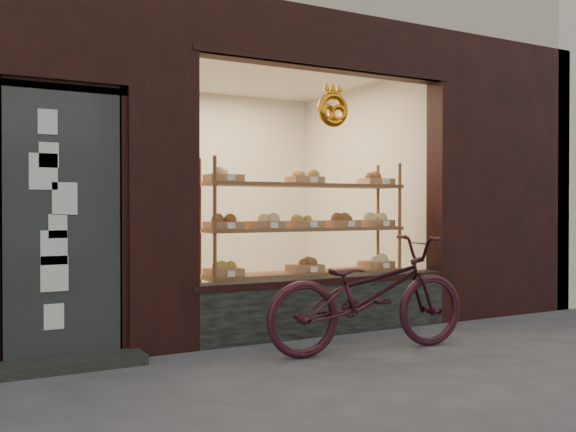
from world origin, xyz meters
TOP-DOWN VIEW (x-y plane):
  - ground at (0.00, 0.00)m, footprint 90.00×90.00m
  - display_shelf at (0.45, 2.55)m, footprint 2.20×0.45m
  - bicycle at (0.35, 1.30)m, footprint 1.92×0.82m

SIDE VIEW (x-z plane):
  - ground at x=0.00m, z-range 0.00..0.00m
  - bicycle at x=0.35m, z-range 0.00..0.98m
  - display_shelf at x=0.45m, z-range 0.00..1.70m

